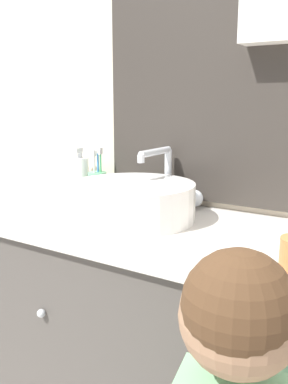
% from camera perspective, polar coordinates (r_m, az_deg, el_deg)
% --- Properties ---
extents(wall_back, '(3.20, 0.18, 2.50)m').
position_cam_1_polar(wall_back, '(1.40, 11.71, 15.65)').
color(wall_back, beige).
rests_on(wall_back, ground_plane).
extents(vanity_counter, '(1.37, 0.52, 0.85)m').
position_cam_1_polar(vanity_counter, '(1.38, 4.70, -21.64)').
color(vanity_counter, '#4C4742').
rests_on(vanity_counter, ground_plane).
extents(sink_basin, '(0.37, 0.42, 0.20)m').
position_cam_1_polar(sink_basin, '(1.27, -1.33, -1.11)').
color(sink_basin, white).
rests_on(sink_basin, vanity_counter).
extents(toothbrush_holder, '(0.07, 0.07, 0.18)m').
position_cam_1_polar(toothbrush_holder, '(1.58, -6.22, 1.24)').
color(toothbrush_holder, '#66B27F').
rests_on(toothbrush_holder, vanity_counter).
extents(soap_dispenser, '(0.06, 0.06, 0.17)m').
position_cam_1_polar(soap_dispenser, '(1.64, -8.47, 2.33)').
color(soap_dispenser, white).
rests_on(soap_dispenser, vanity_counter).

